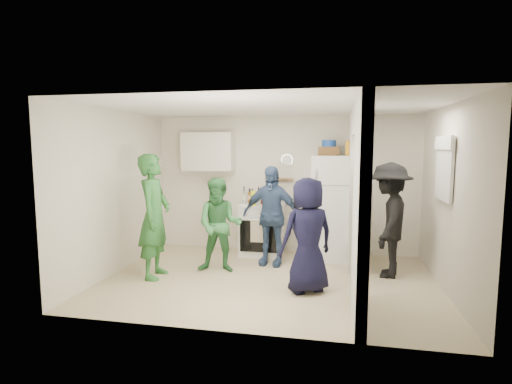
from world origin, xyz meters
TOP-DOWN VIEW (x-y plane):
  - floor at (0.00, 0.00)m, footprint 4.80×4.80m
  - wall_back at (0.00, 1.70)m, footprint 4.80×0.00m
  - wall_front at (0.00, -1.70)m, footprint 4.80×0.00m
  - wall_left at (-2.40, 0.00)m, footprint 0.00×3.40m
  - wall_right at (2.40, 0.00)m, footprint 0.00×3.40m
  - ceiling at (0.00, 0.00)m, footprint 4.80×4.80m
  - partition_pier_back at (1.20, 1.10)m, footprint 0.12×1.20m
  - partition_pier_front at (1.20, -1.10)m, footprint 0.12×1.20m
  - partition_header at (1.20, 0.00)m, footprint 0.12×1.00m
  - stove at (-0.35, 1.37)m, footprint 0.78×0.65m
  - upper_cabinet at (-1.40, 1.52)m, footprint 0.95×0.34m
  - fridge at (0.90, 1.34)m, footprint 0.74×0.72m
  - wicker_basket at (0.80, 1.39)m, footprint 0.35×0.25m
  - blue_bowl at (0.80, 1.39)m, footprint 0.24×0.24m
  - yellow_cup_stack_top at (1.12, 1.24)m, footprint 0.09×0.09m
  - wall_clock at (0.05, 1.68)m, footprint 0.22×0.02m
  - spice_shelf at (0.00, 1.65)m, footprint 0.35×0.08m
  - nook_window at (2.38, 0.20)m, footprint 0.03×0.70m
  - nook_window_frame at (2.36, 0.20)m, footprint 0.04×0.76m
  - nook_valance at (2.34, 0.20)m, footprint 0.04×0.82m
  - yellow_cup_stack_stove at (-0.47, 1.15)m, footprint 0.09×0.09m
  - red_cup at (-0.13, 1.17)m, footprint 0.09×0.09m
  - person_green_left at (-1.70, -0.17)m, footprint 0.49×0.71m
  - person_green_center at (-0.83, 0.28)m, footprint 0.77×0.63m
  - person_denim at (-0.11, 0.80)m, footprint 1.00×0.52m
  - person_navy at (0.57, -0.34)m, footprint 0.90×0.82m
  - person_nook at (1.72, 0.55)m, footprint 0.86×1.22m
  - bottle_a at (-0.62, 1.50)m, footprint 0.06×0.06m
  - bottle_b at (-0.52, 1.31)m, footprint 0.07×0.07m
  - bottle_c at (-0.44, 1.50)m, footprint 0.07×0.07m
  - bottle_d at (-0.34, 1.31)m, footprint 0.06×0.06m
  - bottle_e at (-0.27, 1.54)m, footprint 0.08×0.08m
  - bottle_f at (-0.19, 1.39)m, footprint 0.07×0.07m
  - bottle_g at (-0.08, 1.52)m, footprint 0.07×0.07m
  - bottle_h at (-0.66, 1.25)m, footprint 0.06×0.06m
  - bottle_i at (-0.29, 1.46)m, footprint 0.07×0.07m
  - bottle_j at (-0.04, 1.26)m, footprint 0.07×0.07m
  - bottle_k at (-0.58, 1.39)m, footprint 0.07×0.07m

SIDE VIEW (x-z plane):
  - floor at x=0.00m, z-range 0.00..0.00m
  - stove at x=-0.35m, z-range 0.00..0.93m
  - person_green_center at x=-0.83m, z-range 0.00..1.47m
  - person_navy at x=0.57m, z-range 0.00..1.55m
  - person_denim at x=-0.11m, z-range 0.00..1.64m
  - person_nook at x=1.72m, z-range 0.00..1.72m
  - fridge at x=0.90m, z-range 0.00..1.79m
  - person_green_left at x=-1.70m, z-range 0.00..1.84m
  - red_cup at x=-0.13m, z-range 0.93..1.05m
  - yellow_cup_stack_stove at x=-0.47m, z-range 0.93..1.18m
  - bottle_f at x=-0.19m, z-range 0.93..1.19m
  - bottle_a at x=-0.62m, z-range 0.93..1.19m
  - bottle_k at x=-0.58m, z-range 0.93..1.19m
  - bottle_j at x=-0.04m, z-range 0.93..1.19m
  - bottle_g at x=-0.08m, z-range 0.93..1.20m
  - bottle_b at x=-0.52m, z-range 0.93..1.20m
  - bottle_e at x=-0.27m, z-range 0.93..1.20m
  - bottle_c at x=-0.44m, z-range 0.93..1.21m
  - bottle_d at x=-0.34m, z-range 0.93..1.22m
  - bottle_h at x=-0.66m, z-range 0.93..1.24m
  - bottle_i at x=-0.29m, z-range 0.93..1.25m
  - wall_back at x=0.00m, z-range -1.15..3.65m
  - wall_front at x=0.00m, z-range -1.15..3.65m
  - wall_left at x=-2.40m, z-range -0.45..2.95m
  - wall_right at x=2.40m, z-range -0.45..2.95m
  - partition_pier_back at x=1.20m, z-range 0.00..2.50m
  - partition_pier_front at x=1.20m, z-range 0.00..2.50m
  - spice_shelf at x=0.00m, z-range 1.34..1.36m
  - nook_window at x=2.38m, z-range 1.25..2.05m
  - nook_window_frame at x=2.36m, z-range 1.22..2.08m
  - wall_clock at x=0.05m, z-range 1.59..1.81m
  - upper_cabinet at x=-1.40m, z-range 1.50..2.20m
  - wicker_basket at x=0.80m, z-range 1.79..1.94m
  - yellow_cup_stack_top at x=1.12m, z-range 1.79..2.04m
  - blue_bowl at x=0.80m, z-range 1.94..2.05m
  - nook_valance at x=2.34m, z-range 1.91..2.09m
  - partition_header at x=1.20m, z-range 2.10..2.50m
  - ceiling at x=0.00m, z-range 2.50..2.50m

